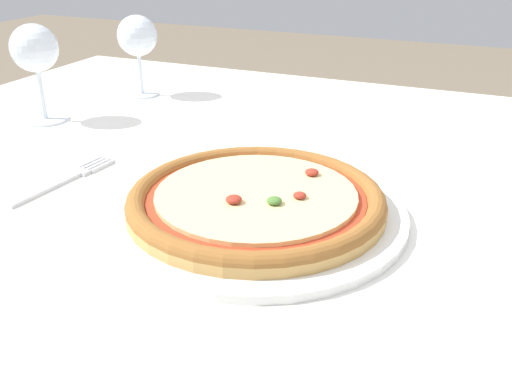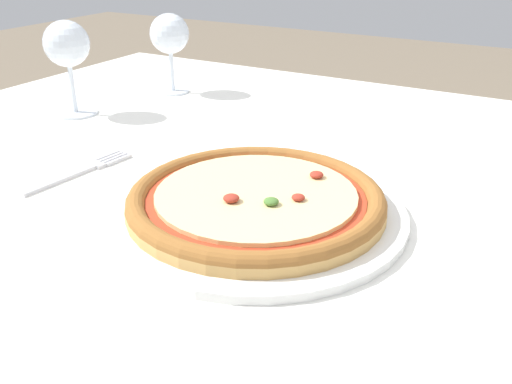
# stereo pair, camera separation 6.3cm
# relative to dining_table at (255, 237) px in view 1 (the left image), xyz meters

# --- Properties ---
(dining_table) EXTENTS (1.36, 1.14, 0.70)m
(dining_table) POSITION_rel_dining_table_xyz_m (0.00, 0.00, 0.00)
(dining_table) COLOR #997047
(dining_table) RESTS_ON ground_plane
(pizza_plate) EXTENTS (0.34, 0.34, 0.04)m
(pizza_plate) POSITION_rel_dining_table_xyz_m (0.03, -0.07, 0.09)
(pizza_plate) COLOR white
(pizza_plate) RESTS_ON dining_table
(fork) EXTENTS (0.04, 0.17, 0.00)m
(fork) POSITION_rel_dining_table_xyz_m (-0.23, -0.08, 0.07)
(fork) COLOR silver
(fork) RESTS_ON dining_table
(wine_glass_far_left) EXTENTS (0.07, 0.07, 0.15)m
(wine_glass_far_left) POSITION_rel_dining_table_xyz_m (-0.37, 0.31, 0.18)
(wine_glass_far_left) COLOR silver
(wine_glass_far_left) RESTS_ON dining_table
(wine_glass_far_right) EXTENTS (0.08, 0.08, 0.16)m
(wine_glass_far_right) POSITION_rel_dining_table_xyz_m (-0.43, 0.11, 0.19)
(wine_glass_far_right) COLOR silver
(wine_glass_far_right) RESTS_ON dining_table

